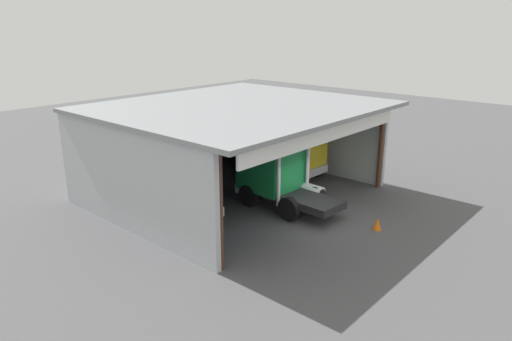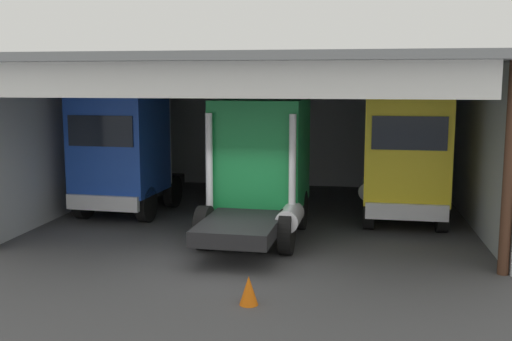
% 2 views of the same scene
% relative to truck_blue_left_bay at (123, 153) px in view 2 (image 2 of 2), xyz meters
% --- Properties ---
extents(ground_plane, '(80.00, 80.00, 0.00)m').
position_rel_truck_blue_left_bay_xyz_m(ground_plane, '(4.29, -4.42, -1.96)').
color(ground_plane, '#4C4C4F').
rests_on(ground_plane, ground).
extents(workshop_shed, '(13.21, 11.90, 4.80)m').
position_rel_truck_blue_left_bay_xyz_m(workshop_shed, '(4.29, 1.72, 1.44)').
color(workshop_shed, '#ADB2B7').
rests_on(workshop_shed, ground).
extents(truck_blue_left_bay, '(2.60, 4.77, 3.72)m').
position_rel_truck_blue_left_bay_xyz_m(truck_blue_left_bay, '(0.00, 0.00, 0.00)').
color(truck_blue_left_bay, '#1E47B7').
rests_on(truck_blue_left_bay, ground).
extents(truck_green_yard_outside, '(2.61, 5.41, 3.68)m').
position_rel_truck_blue_left_bay_xyz_m(truck_green_yard_outside, '(4.56, -1.69, -0.02)').
color(truck_green_yard_outside, '#197F3D').
rests_on(truck_green_yard_outside, ground).
extents(truck_yellow_right_bay, '(2.50, 4.46, 3.78)m').
position_rel_truck_blue_left_bay_xyz_m(truck_yellow_right_bay, '(8.52, 0.06, 0.02)').
color(truck_yellow_right_bay, yellow).
rests_on(truck_yellow_right_bay, ground).
extents(oil_drum, '(0.58, 0.58, 0.90)m').
position_rel_truck_blue_left_bay_xyz_m(oil_drum, '(2.37, 5.24, -1.51)').
color(oil_drum, gold).
rests_on(oil_drum, ground).
extents(tool_cart, '(0.90, 0.60, 1.00)m').
position_rel_truck_blue_left_bay_xyz_m(tool_cart, '(2.30, 4.96, -1.46)').
color(tool_cart, black).
rests_on(tool_cart, ground).
extents(traffic_cone, '(0.36, 0.36, 0.56)m').
position_rel_truck_blue_left_bay_xyz_m(traffic_cone, '(5.18, -6.94, -1.68)').
color(traffic_cone, orange).
rests_on(traffic_cone, ground).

